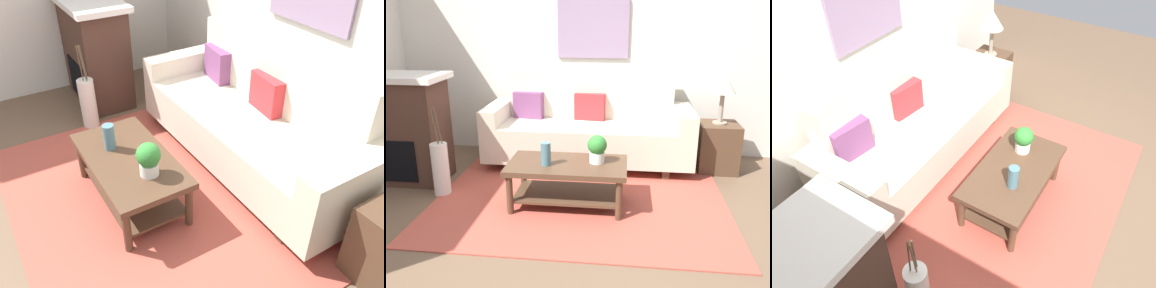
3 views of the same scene
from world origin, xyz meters
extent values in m
plane|color=brown|center=(0.00, 0.00, 0.00)|extent=(9.00, 9.00, 0.00)
cube|color=silver|center=(0.00, 2.07, 1.35)|extent=(5.00, 0.10, 2.70)
cube|color=#B24C3D|center=(0.00, 0.50, 0.01)|extent=(2.82, 2.08, 0.01)
cube|color=beige|center=(-0.01, 1.47, 0.32)|extent=(1.98, 0.84, 0.40)
cube|color=beige|center=(-0.01, 1.79, 0.80)|extent=(1.98, 0.20, 0.56)
cube|color=beige|center=(-1.10, 1.47, 0.42)|extent=(0.20, 0.84, 0.60)
cube|color=beige|center=(1.08, 1.47, 0.42)|extent=(0.20, 0.84, 0.60)
cube|color=#513826|center=(-0.90, 1.47, 0.06)|extent=(0.08, 0.74, 0.12)
cube|color=#513826|center=(0.88, 1.47, 0.06)|extent=(0.08, 0.74, 0.12)
cube|color=#7A4270|center=(-0.76, 1.66, 0.68)|extent=(0.37, 0.17, 0.32)
cube|color=red|center=(-0.01, 1.66, 0.68)|extent=(0.37, 0.16, 0.32)
cube|color=#513826|center=(-0.10, 0.39, 0.41)|extent=(1.10, 0.60, 0.05)
cube|color=#513826|center=(-0.10, 0.39, 0.12)|extent=(0.98, 0.50, 0.02)
cylinder|color=#513826|center=(-0.59, 0.14, 0.19)|extent=(0.06, 0.06, 0.38)
cylinder|color=#513826|center=(0.39, 0.14, 0.19)|extent=(0.06, 0.06, 0.38)
cylinder|color=#513826|center=(-0.59, 0.64, 0.19)|extent=(0.06, 0.06, 0.38)
cylinder|color=#513826|center=(0.39, 0.64, 0.19)|extent=(0.06, 0.06, 0.38)
cylinder|color=slate|center=(-0.29, 0.32, 0.54)|extent=(0.09, 0.09, 0.21)
cylinder|color=white|center=(0.17, 0.44, 0.48)|extent=(0.14, 0.14, 0.10)
sphere|color=#328333|center=(0.17, 0.44, 0.60)|extent=(0.18, 0.18, 0.18)
cube|color=#472D23|center=(-1.95, 0.82, 0.55)|extent=(0.90, 0.50, 1.10)
cube|color=black|center=(-1.95, 0.56, 0.30)|extent=(0.52, 0.02, 0.44)
cube|color=silver|center=(-1.95, 0.82, 1.13)|extent=(1.02, 0.58, 0.06)
cylinder|color=white|center=(-1.40, 0.49, 0.27)|extent=(0.17, 0.17, 0.54)
cylinder|color=brown|center=(-1.38, 0.49, 0.72)|extent=(0.04, 0.04, 0.36)
cylinder|color=brown|center=(-1.41, 0.51, 0.72)|extent=(0.02, 0.04, 0.36)
cylinder|color=brown|center=(-1.41, 0.47, 0.72)|extent=(0.04, 0.02, 0.36)
camera|label=1|loc=(2.25, -0.47, 2.23)|focal=36.86mm
camera|label=2|loc=(0.42, -3.09, 1.76)|focal=37.88mm
camera|label=3|loc=(-2.25, -0.42, 2.71)|focal=33.45mm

